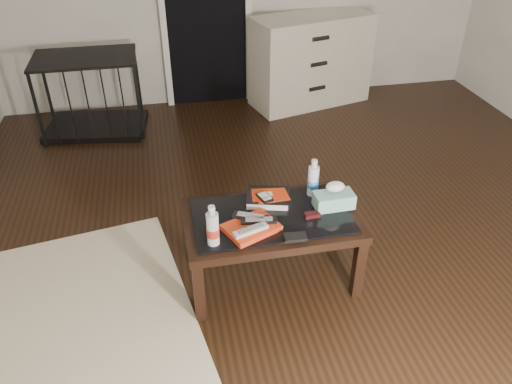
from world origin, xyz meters
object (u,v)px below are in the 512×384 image
(coffee_table, at_px, (271,224))
(dresser, at_px, (311,60))
(water_bottle_right, at_px, (313,177))
(water_bottle_left, at_px, (213,225))
(textbook, at_px, (268,198))
(pet_crate, at_px, (93,107))
(tissue_box, at_px, (334,200))

(coffee_table, height_order, dresser, dresser)
(dresser, bearing_deg, water_bottle_right, -121.28)
(water_bottle_left, bearing_deg, textbook, 41.43)
(textbook, bearing_deg, water_bottle_left, -123.64)
(pet_crate, relative_size, water_bottle_right, 4.12)
(pet_crate, bearing_deg, dresser, 14.59)
(pet_crate, distance_m, water_bottle_left, 2.65)
(dresser, height_order, tissue_box, dresser)
(dresser, relative_size, water_bottle_left, 5.41)
(pet_crate, relative_size, textbook, 3.92)
(dresser, relative_size, water_bottle_right, 5.41)
(water_bottle_left, distance_m, tissue_box, 0.76)
(textbook, distance_m, tissue_box, 0.39)
(pet_crate, bearing_deg, textbook, -52.69)
(tissue_box, bearing_deg, water_bottle_right, 117.20)
(dresser, xyz_separation_m, textbook, (-0.99, -2.40, 0.03))
(pet_crate, xyz_separation_m, tissue_box, (1.55, -2.30, 0.28))
(dresser, distance_m, textbook, 2.59)
(textbook, xyz_separation_m, tissue_box, (0.36, -0.13, 0.02))
(water_bottle_right, bearing_deg, dresser, 73.40)
(pet_crate, relative_size, tissue_box, 4.26)
(textbook, height_order, water_bottle_left, water_bottle_left)
(coffee_table, relative_size, water_bottle_right, 4.20)
(dresser, xyz_separation_m, pet_crate, (-2.18, -0.23, -0.22))
(pet_crate, xyz_separation_m, textbook, (1.19, -2.17, 0.25))
(pet_crate, bearing_deg, tissue_box, -47.40)
(textbook, xyz_separation_m, water_bottle_right, (0.28, 0.02, 0.10))
(water_bottle_right, height_order, tissue_box, water_bottle_right)
(dresser, bearing_deg, water_bottle_left, -131.22)
(textbook, bearing_deg, tissue_box, -5.10)
(pet_crate, height_order, tissue_box, pet_crate)
(coffee_table, xyz_separation_m, dresser, (1.00, 2.54, 0.05))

